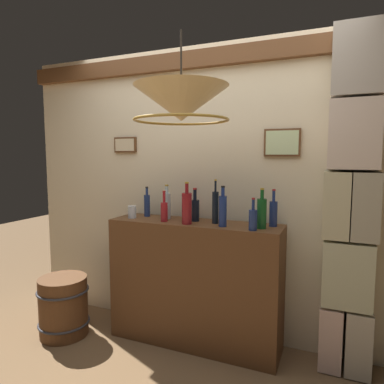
% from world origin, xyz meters
% --- Properties ---
extents(panelled_rear_partition, '(3.61, 0.15, 2.49)m').
position_xyz_m(panelled_rear_partition, '(0.00, 1.10, 1.32)').
color(panelled_rear_partition, beige).
rests_on(panelled_rear_partition, ground).
extents(stone_pillar, '(0.36, 0.33, 2.42)m').
position_xyz_m(stone_pillar, '(1.15, 0.96, 1.21)').
color(stone_pillar, beige).
rests_on(stone_pillar, ground).
extents(bar_shelf_unit, '(1.42, 0.37, 1.03)m').
position_xyz_m(bar_shelf_unit, '(0.00, 0.83, 0.51)').
color(bar_shelf_unit, brown).
rests_on(bar_shelf_unit, ground).
extents(liquor_bottle_rum, '(0.06, 0.06, 0.25)m').
position_xyz_m(liquor_bottle_rum, '(-0.24, 0.76, 1.12)').
color(liquor_bottle_rum, '#A31F27').
rests_on(liquor_bottle_rum, bar_shelf_unit).
extents(liquor_bottle_vodka, '(0.05, 0.05, 0.35)m').
position_xyz_m(liquor_bottle_vodka, '(0.18, 0.84, 1.16)').
color(liquor_bottle_vodka, black).
rests_on(liquor_bottle_vodka, bar_shelf_unit).
extents(liquor_bottle_scotch, '(0.06, 0.06, 0.24)m').
position_xyz_m(liquor_bottle_scotch, '(0.51, 0.71, 1.11)').
color(liquor_bottle_scotch, navy).
rests_on(liquor_bottle_scotch, bar_shelf_unit).
extents(liquor_bottle_tequila, '(0.07, 0.07, 0.30)m').
position_xyz_m(liquor_bottle_tequila, '(0.55, 0.80, 1.15)').
color(liquor_bottle_tequila, '#175522').
rests_on(liquor_bottle_tequila, bar_shelf_unit).
extents(liquor_bottle_port, '(0.06, 0.06, 0.29)m').
position_xyz_m(liquor_bottle_port, '(0.62, 0.90, 1.13)').
color(liquor_bottle_port, navy).
rests_on(liquor_bottle_port, bar_shelf_unit).
extents(liquor_bottle_whiskey, '(0.06, 0.06, 0.31)m').
position_xyz_m(liquor_bottle_whiskey, '(0.27, 0.75, 1.16)').
color(liquor_bottle_whiskey, navy).
rests_on(liquor_bottle_whiskey, bar_shelf_unit).
extents(liquor_bottle_rye, '(0.08, 0.08, 0.33)m').
position_xyz_m(liquor_bottle_rye, '(-0.02, 0.73, 1.16)').
color(liquor_bottle_rye, maroon).
rests_on(liquor_bottle_rye, bar_shelf_unit).
extents(liquor_bottle_vermouth, '(0.07, 0.07, 0.29)m').
position_xyz_m(liquor_bottle_vermouth, '(-0.27, 0.88, 1.15)').
color(liquor_bottle_vermouth, silver).
rests_on(liquor_bottle_vermouth, bar_shelf_unit).
extents(liquor_bottle_gin, '(0.07, 0.07, 0.27)m').
position_xyz_m(liquor_bottle_gin, '(-0.01, 0.87, 1.13)').
color(liquor_bottle_gin, black).
rests_on(liquor_bottle_gin, bar_shelf_unit).
extents(liquor_bottle_amaro, '(0.05, 0.05, 0.26)m').
position_xyz_m(liquor_bottle_amaro, '(-0.49, 0.91, 1.13)').
color(liquor_bottle_amaro, navy).
rests_on(liquor_bottle_amaro, bar_shelf_unit).
extents(liquor_bottle_sherry, '(0.08, 0.08, 0.32)m').
position_xyz_m(liquor_bottle_sherry, '(-0.10, 0.91, 1.15)').
color(liquor_bottle_sherry, '#A72120').
rests_on(liquor_bottle_sherry, bar_shelf_unit).
extents(glass_tumbler_rocks, '(0.07, 0.07, 0.11)m').
position_xyz_m(glass_tumbler_rocks, '(-0.57, 0.79, 1.08)').
color(glass_tumbler_rocks, silver).
rests_on(glass_tumbler_rocks, bar_shelf_unit).
extents(pendant_lamp, '(0.58, 0.58, 0.53)m').
position_xyz_m(pendant_lamp, '(0.18, 0.20, 1.87)').
color(pendant_lamp, beige).
extents(wooden_barrel, '(0.44, 0.44, 0.51)m').
position_xyz_m(wooden_barrel, '(-1.10, 0.50, 0.26)').
color(wooden_barrel, brown).
rests_on(wooden_barrel, ground).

